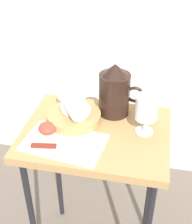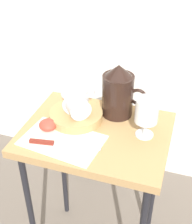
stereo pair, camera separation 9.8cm
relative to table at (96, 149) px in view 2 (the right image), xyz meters
name	(u,v)px [view 2 (the right image)]	position (x,y,z in m)	size (l,w,h in m)	color
curtain_drape	(138,6)	(0.00, 0.65, 0.36)	(2.40, 0.03, 2.00)	silver
table	(96,149)	(0.00, 0.00, 0.00)	(0.53, 0.41, 0.73)	#AD8451
linen_napkin	(62,140)	(-0.09, -0.09, 0.09)	(0.27, 0.18, 0.00)	silver
basket_tray	(76,116)	(-0.09, 0.04, 0.11)	(0.20, 0.20, 0.04)	tan
pitcher	(118,95)	(0.04, 0.13, 0.17)	(0.17, 0.12, 0.21)	black
wine_glass_upright	(147,113)	(0.17, 0.03, 0.18)	(0.08, 0.08, 0.15)	silver
wine_glass_tipped_near	(76,102)	(-0.09, 0.06, 0.16)	(0.08, 0.15, 0.07)	silver
wine_glass_tipped_far	(77,105)	(-0.08, 0.03, 0.16)	(0.15, 0.15, 0.08)	silver
apple_half_left	(48,125)	(-0.16, -0.05, 0.11)	(0.06, 0.06, 0.04)	#CC3D2D
knife	(54,144)	(-0.11, -0.12, 0.10)	(0.24, 0.05, 0.01)	silver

